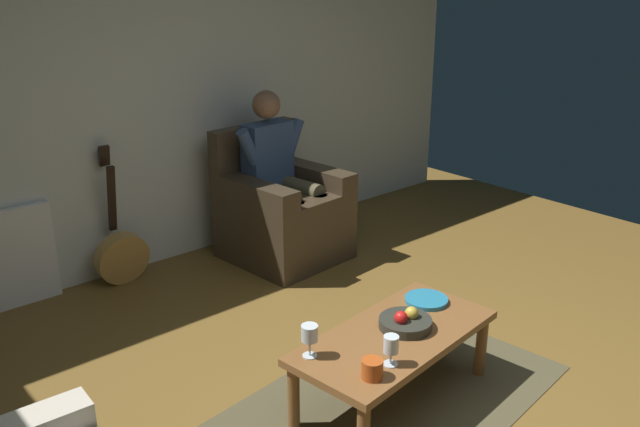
{
  "coord_description": "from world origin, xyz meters",
  "views": [
    {
      "loc": [
        2.33,
        1.54,
        2.1
      ],
      "look_at": [
        -0.23,
        -1.4,
        0.68
      ],
      "focal_mm": 37.53,
      "sensor_mm": 36.0,
      "label": 1
    }
  ],
  "objects_px": {
    "wine_glass_near": "(391,346)",
    "candle_jar": "(372,369)",
    "person_seated": "(279,170)",
    "decorative_dish": "(426,300)",
    "coffee_table": "(395,343)",
    "guitar": "(121,253)",
    "armchair": "(281,213)",
    "fruit_bowl": "(405,322)",
    "wine_glass_far": "(310,335)"
  },
  "relations": [
    {
      "from": "candle_jar",
      "to": "person_seated",
      "type": "bearing_deg",
      "value": -117.58
    },
    {
      "from": "decorative_dish",
      "to": "wine_glass_near",
      "type": "bearing_deg",
      "value": 26.37
    },
    {
      "from": "person_seated",
      "to": "decorative_dish",
      "type": "bearing_deg",
      "value": 74.3
    },
    {
      "from": "person_seated",
      "to": "fruit_bowl",
      "type": "xyz_separation_m",
      "value": [
        0.63,
        1.86,
        -0.28
      ]
    },
    {
      "from": "wine_glass_near",
      "to": "candle_jar",
      "type": "relative_size",
      "value": 1.5
    },
    {
      "from": "person_seated",
      "to": "armchair",
      "type": "bearing_deg",
      "value": 90.0
    },
    {
      "from": "decorative_dish",
      "to": "guitar",
      "type": "bearing_deg",
      "value": -68.9
    },
    {
      "from": "armchair",
      "to": "person_seated",
      "type": "height_order",
      "value": "person_seated"
    },
    {
      "from": "guitar",
      "to": "wine_glass_far",
      "type": "height_order",
      "value": "guitar"
    },
    {
      "from": "armchair",
      "to": "candle_jar",
      "type": "distance_m",
      "value": 2.32
    },
    {
      "from": "fruit_bowl",
      "to": "coffee_table",
      "type": "bearing_deg",
      "value": 4.18
    },
    {
      "from": "person_seated",
      "to": "candle_jar",
      "type": "height_order",
      "value": "person_seated"
    },
    {
      "from": "guitar",
      "to": "candle_jar",
      "type": "height_order",
      "value": "guitar"
    },
    {
      "from": "candle_jar",
      "to": "fruit_bowl",
      "type": "bearing_deg",
      "value": -155.45
    },
    {
      "from": "wine_glass_near",
      "to": "decorative_dish",
      "type": "distance_m",
      "value": 0.68
    },
    {
      "from": "coffee_table",
      "to": "candle_jar",
      "type": "height_order",
      "value": "candle_jar"
    },
    {
      "from": "wine_glass_near",
      "to": "candle_jar",
      "type": "distance_m",
      "value": 0.15
    },
    {
      "from": "guitar",
      "to": "fruit_bowl",
      "type": "distance_m",
      "value": 2.28
    },
    {
      "from": "armchair",
      "to": "coffee_table",
      "type": "height_order",
      "value": "armchair"
    },
    {
      "from": "armchair",
      "to": "coffee_table",
      "type": "xyz_separation_m",
      "value": [
        0.72,
        1.86,
        -0.02
      ]
    },
    {
      "from": "fruit_bowl",
      "to": "armchair",
      "type": "bearing_deg",
      "value": -108.93
    },
    {
      "from": "armchair",
      "to": "wine_glass_near",
      "type": "bearing_deg",
      "value": 60.41
    },
    {
      "from": "fruit_bowl",
      "to": "person_seated",
      "type": "bearing_deg",
      "value": -108.81
    },
    {
      "from": "guitar",
      "to": "candle_jar",
      "type": "xyz_separation_m",
      "value": [
        -0.07,
        2.41,
        0.21
      ]
    },
    {
      "from": "guitar",
      "to": "fruit_bowl",
      "type": "height_order",
      "value": "guitar"
    },
    {
      "from": "decorative_dish",
      "to": "person_seated",
      "type": "bearing_deg",
      "value": -100.92
    },
    {
      "from": "coffee_table",
      "to": "wine_glass_near",
      "type": "xyz_separation_m",
      "value": [
        0.22,
        0.18,
        0.15
      ]
    },
    {
      "from": "fruit_bowl",
      "to": "wine_glass_near",
      "type": "bearing_deg",
      "value": 31.13
    },
    {
      "from": "armchair",
      "to": "coffee_table",
      "type": "bearing_deg",
      "value": 64.09
    },
    {
      "from": "armchair",
      "to": "wine_glass_near",
      "type": "relative_size",
      "value": 6.68
    },
    {
      "from": "wine_glass_far",
      "to": "coffee_table",
      "type": "bearing_deg",
      "value": 165.36
    },
    {
      "from": "armchair",
      "to": "person_seated",
      "type": "relative_size",
      "value": 0.78
    },
    {
      "from": "fruit_bowl",
      "to": "decorative_dish",
      "type": "distance_m",
      "value": 0.32
    },
    {
      "from": "person_seated",
      "to": "candle_jar",
      "type": "relative_size",
      "value": 12.86
    },
    {
      "from": "armchair",
      "to": "decorative_dish",
      "type": "height_order",
      "value": "armchair"
    },
    {
      "from": "armchair",
      "to": "decorative_dish",
      "type": "bearing_deg",
      "value": 74.21
    },
    {
      "from": "coffee_table",
      "to": "decorative_dish",
      "type": "xyz_separation_m",
      "value": [
        -0.38,
        -0.12,
        0.07
      ]
    },
    {
      "from": "guitar",
      "to": "decorative_dish",
      "type": "height_order",
      "value": "guitar"
    },
    {
      "from": "decorative_dish",
      "to": "candle_jar",
      "type": "relative_size",
      "value": 2.38
    },
    {
      "from": "wine_glass_near",
      "to": "fruit_bowl",
      "type": "distance_m",
      "value": 0.36
    },
    {
      "from": "guitar",
      "to": "decorative_dish",
      "type": "relative_size",
      "value": 4.19
    },
    {
      "from": "coffee_table",
      "to": "wine_glass_near",
      "type": "height_order",
      "value": "wine_glass_near"
    },
    {
      "from": "guitar",
      "to": "fruit_bowl",
      "type": "relative_size",
      "value": 3.66
    },
    {
      "from": "decorative_dish",
      "to": "coffee_table",
      "type": "bearing_deg",
      "value": 17.54
    },
    {
      "from": "person_seated",
      "to": "coffee_table",
      "type": "distance_m",
      "value": 2.03
    },
    {
      "from": "person_seated",
      "to": "fruit_bowl",
      "type": "relative_size",
      "value": 4.71
    },
    {
      "from": "armchair",
      "to": "wine_glass_far",
      "type": "height_order",
      "value": "armchair"
    },
    {
      "from": "person_seated",
      "to": "coffee_table",
      "type": "bearing_deg",
      "value": 64.22
    },
    {
      "from": "person_seated",
      "to": "wine_glass_far",
      "type": "bearing_deg",
      "value": 51.3
    },
    {
      "from": "armchair",
      "to": "guitar",
      "type": "distance_m",
      "value": 1.21
    }
  ]
}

